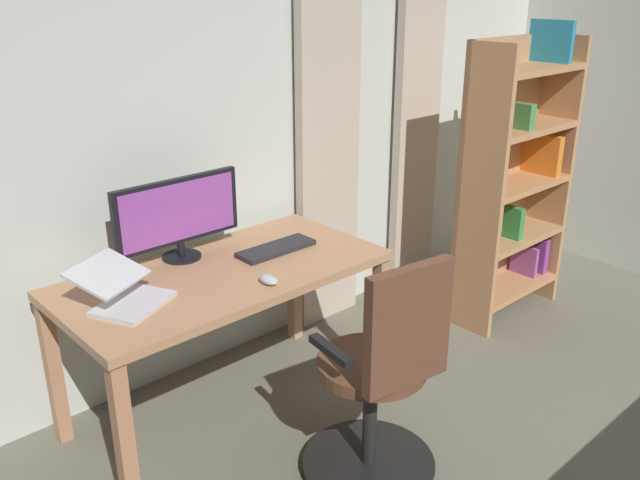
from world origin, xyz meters
TOP-DOWN VIEW (x-y plane):
  - back_room_partition at (0.00, -2.76)m, footprint 4.83×0.10m
  - curtain_left_panel at (-1.09, -2.65)m, footprint 0.38×0.06m
  - curtain_right_panel at (-0.32, -2.65)m, footprint 0.44×0.06m
  - desk at (0.70, -2.25)m, footprint 1.45×0.73m
  - office_chair at (0.53, -1.43)m, footprint 0.56×0.56m
  - computer_monitor at (0.76, -2.49)m, footprint 0.63×0.18m
  - computer_keyboard at (0.39, -2.26)m, footprint 0.39×0.13m
  - laptop at (1.18, -2.23)m, footprint 0.40×0.42m
  - computer_mouse at (0.64, -2.00)m, footprint 0.06×0.10m
  - cell_phone_face_up at (1.15, -2.51)m, footprint 0.12×0.16m
  - bookshelf at (-1.19, -2.00)m, footprint 0.77×0.30m

SIDE VIEW (x-z plane):
  - office_chair at x=0.53m, z-range -0.04..0.97m
  - desk at x=0.70m, z-range 0.28..1.02m
  - cell_phone_face_up at x=1.15m, z-range 0.74..0.75m
  - computer_keyboard at x=0.39m, z-range 0.74..0.76m
  - computer_mouse at x=0.64m, z-range 0.74..0.77m
  - laptop at x=1.18m, z-range 0.71..0.87m
  - bookshelf at x=-1.19m, z-range -0.04..1.70m
  - computer_monitor at x=0.76m, z-range 0.76..1.14m
  - curtain_left_panel at x=-1.09m, z-range 0.00..2.42m
  - curtain_right_panel at x=-0.32m, z-range 0.00..2.42m
  - back_room_partition at x=0.00m, z-range 0.00..2.67m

